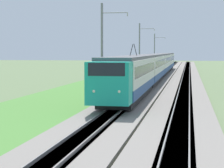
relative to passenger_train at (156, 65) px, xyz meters
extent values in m
cube|color=gray|center=(-11.85, 0.00, -2.22)|extent=(240.00, 4.40, 0.30)
cube|color=gray|center=(-11.85, -4.56, -2.22)|extent=(240.00, 4.40, 0.30)
cube|color=#4C4238|center=(-11.85, 0.00, -2.22)|extent=(240.00, 1.57, 0.30)
cube|color=gray|center=(-11.85, 0.53, -2.00)|extent=(240.00, 0.07, 0.15)
cube|color=gray|center=(-11.85, -0.53, -2.00)|extent=(240.00, 0.07, 0.15)
cube|color=#4C4238|center=(-11.85, -4.56, -2.22)|extent=(240.00, 1.57, 0.30)
cube|color=gray|center=(-11.85, -4.02, -2.00)|extent=(240.00, 0.07, 0.15)
cube|color=gray|center=(-11.85, -5.09, -2.00)|extent=(240.00, 0.07, 0.15)
cube|color=#4C8438|center=(-11.85, 5.54, -2.31)|extent=(240.00, 9.81, 0.12)
cube|color=#19A88E|center=(-38.75, 0.00, -0.01)|extent=(1.83, 2.79, 2.73)
cube|color=black|center=(-39.03, 0.00, 0.91)|extent=(1.32, 2.33, 0.82)
sphere|color=#F2EAC6|center=(-39.62, 0.80, -0.46)|extent=(0.20, 0.20, 0.20)
sphere|color=#F2EAC6|center=(-39.62, -0.80, -0.46)|extent=(0.20, 0.20, 0.20)
cube|color=navy|center=(-29.12, 0.00, -0.99)|extent=(17.44, 2.91, 0.76)
cube|color=silver|center=(-29.12, 0.00, 0.37)|extent=(17.44, 2.91, 1.96)
cube|color=black|center=(-29.12, 0.00, 0.53)|extent=(16.04, 2.93, 0.83)
cube|color=#515156|center=(-29.12, 0.00, 1.48)|extent=(17.44, 2.68, 0.25)
cube|color=black|center=(-29.12, 0.00, -1.65)|extent=(16.56, 2.47, 0.55)
cylinder|color=black|center=(-36.04, 0.53, -1.49)|extent=(0.86, 0.12, 0.86)
cylinder|color=black|center=(-36.04, -0.53, -1.49)|extent=(0.86, 0.12, 0.86)
cube|color=navy|center=(-10.17, 0.00, -0.99)|extent=(19.27, 2.91, 0.76)
cube|color=silver|center=(-10.17, 0.00, 0.37)|extent=(19.27, 2.91, 1.96)
cube|color=black|center=(-10.17, 0.00, 0.53)|extent=(17.73, 2.93, 0.83)
cube|color=#515156|center=(-10.17, 0.00, 1.48)|extent=(19.27, 2.68, 0.25)
cube|color=black|center=(-10.17, 0.00, -1.65)|extent=(18.31, 2.47, 0.55)
cube|color=navy|center=(9.71, 0.00, -0.99)|extent=(19.27, 2.91, 0.76)
cube|color=silver|center=(9.71, 0.00, 0.37)|extent=(19.27, 2.91, 1.96)
cube|color=black|center=(9.71, 0.00, 0.53)|extent=(17.73, 2.93, 0.83)
cube|color=#515156|center=(9.71, 0.00, 1.48)|extent=(19.27, 2.68, 0.25)
cube|color=black|center=(9.71, 0.00, -1.65)|extent=(18.31, 2.47, 0.55)
cube|color=navy|center=(29.58, 0.00, -0.99)|extent=(19.27, 2.91, 0.76)
cube|color=silver|center=(29.58, 0.00, 0.37)|extent=(19.27, 2.91, 1.96)
cube|color=black|center=(29.58, 0.00, 0.53)|extent=(17.73, 2.93, 0.83)
cube|color=#515156|center=(29.58, 0.00, 1.48)|extent=(19.27, 2.68, 0.25)
cube|color=black|center=(29.58, 0.00, -1.65)|extent=(18.31, 2.47, 0.55)
cylinder|color=black|center=(-26.50, 0.17, 2.16)|extent=(0.06, 0.33, 1.08)
cylinder|color=black|center=(-26.50, -0.17, 2.16)|extent=(0.06, 0.33, 1.08)
cube|color=black|center=(-36.04, 0.00, -2.37)|extent=(0.10, 0.10, 0.00)
cylinder|color=slate|center=(-26.10, 3.01, 2.05)|extent=(0.22, 0.22, 8.84)
cylinder|color=slate|center=(-26.10, 1.81, 5.57)|extent=(0.08, 2.40, 0.08)
cylinder|color=#B2ADA8|center=(-26.10, 0.61, 5.37)|extent=(0.10, 0.10, 0.30)
cylinder|color=slate|center=(4.87, 3.01, 2.10)|extent=(0.22, 0.22, 8.94)
cylinder|color=slate|center=(4.87, 1.81, 5.67)|extent=(0.08, 2.40, 0.08)
cylinder|color=#B2ADA8|center=(4.87, 0.61, 5.47)|extent=(0.10, 0.10, 0.30)
cylinder|color=slate|center=(35.83, 3.01, 1.86)|extent=(0.22, 0.22, 8.47)
cylinder|color=slate|center=(35.83, 1.81, 5.20)|extent=(0.08, 2.40, 0.08)
cylinder|color=#B2ADA8|center=(35.83, 0.61, 5.00)|extent=(0.10, 0.10, 0.30)
camera|label=1|loc=(-66.08, -5.05, 2.03)|focal=70.00mm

